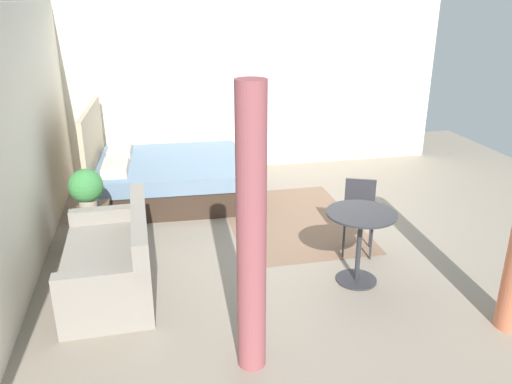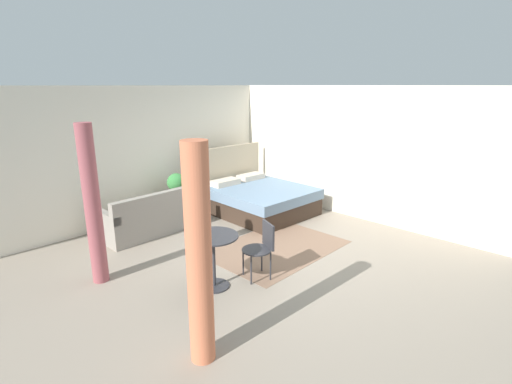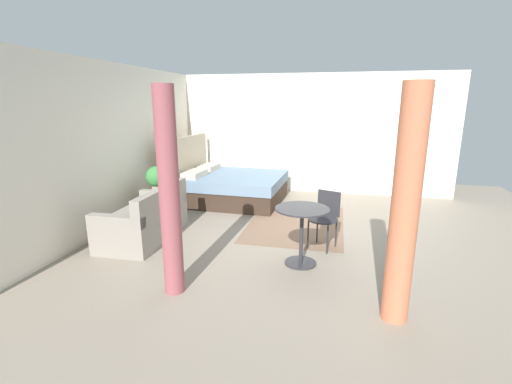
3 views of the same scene
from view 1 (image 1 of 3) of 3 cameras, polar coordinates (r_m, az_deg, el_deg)
ground_plane at (r=6.45m, az=5.12°, el=-4.00°), size 8.23×9.16×0.02m
wall_back at (r=5.89m, az=-24.55°, el=5.62°), size 8.23×0.12×2.67m
wall_right at (r=8.49m, az=0.20°, el=11.70°), size 0.12×6.16×2.67m
area_rug at (r=6.61m, az=4.02°, el=-3.20°), size 2.26×1.60×0.01m
bed at (r=7.36m, az=-10.15°, el=1.70°), size 1.88×2.13×1.34m
couch at (r=5.19m, az=-15.81°, el=-7.69°), size 1.55×0.83×0.82m
nightstand at (r=6.16m, az=-17.66°, el=-3.71°), size 0.50×0.36×0.47m
potted_plant at (r=5.89m, az=-18.52°, el=0.47°), size 0.37×0.37×0.49m
vase at (r=6.15m, az=-17.84°, el=-0.53°), size 0.12×0.12×0.17m
balcony_table at (r=5.13m, az=11.57°, el=-4.61°), size 0.69×0.69×0.76m
cafe_chair_near_window at (r=5.80m, az=11.49°, el=-1.88°), size 0.55×0.55×0.81m
curtain_right at (r=3.65m, az=-0.52°, el=-4.96°), size 0.22×0.22×2.22m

